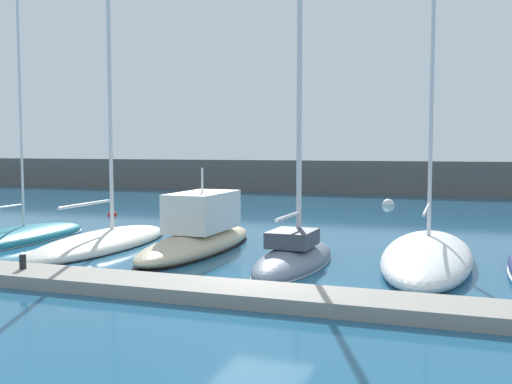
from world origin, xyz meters
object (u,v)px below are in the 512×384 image
Objects in this scene: sailboat_ivory_second at (103,240)px; mooring_buoy_red at (112,216)px; motorboat_sand_third at (200,234)px; sailboat_slate_fourth at (294,257)px; sailboat_white_fifth at (427,254)px; dock_bollard at (23,262)px; sailboat_teal_nearest at (12,238)px; mooring_buoy_white at (388,205)px.

sailboat_ivory_second reaches higher than mooring_buoy_red.
motorboat_sand_third is 0.84× the size of sailboat_slate_fourth.
motorboat_sand_third reaches higher than mooring_buoy_red.
sailboat_white_fifth is at bearing -88.86° from sailboat_ivory_second.
mooring_buoy_red is 1.29× the size of dock_bollard.
sailboat_white_fifth is (4.24, 1.74, 0.08)m from sailboat_slate_fourth.
mooring_buoy_red is (-9.72, 9.01, -0.64)m from motorboat_sand_third.
mooring_buoy_red is at bearing 7.94° from sailboat_teal_nearest.
motorboat_sand_third is 13.27m from mooring_buoy_red.
sailboat_teal_nearest reaches higher than mooring_buoy_red.
sailboat_ivory_second is at bearing 101.98° from dock_bollard.
motorboat_sand_third reaches higher than mooring_buoy_white.
mooring_buoy_white is 1.52× the size of mooring_buoy_red.
sailboat_ivory_second is 2.15× the size of motorboat_sand_third.
sailboat_ivory_second reaches higher than dock_bollard.
sailboat_white_fifth reaches higher than sailboat_ivory_second.
dock_bollard is (-11.30, -6.63, 0.23)m from sailboat_white_fifth.
sailboat_white_fifth is 46.11× the size of dock_bollard.
mooring_buoy_white is at bearing -12.21° from motorboat_sand_third.
mooring_buoy_white is 28.57m from dock_bollard.
sailboat_teal_nearest is 8.45m from motorboat_sand_third.
sailboat_ivory_second is at bearing -87.20° from sailboat_teal_nearest.
sailboat_slate_fourth is 23.90× the size of dock_bollard.
sailboat_teal_nearest is at bearing -121.63° from mooring_buoy_white.
sailboat_ivory_second is 6.32m from dock_bollard.
sailboat_slate_fourth is at bearing -37.57° from mooring_buoy_red.
sailboat_ivory_second is 33.52× the size of mooring_buoy_red.
sailboat_teal_nearest is at bearing -82.29° from mooring_buoy_red.
sailboat_teal_nearest is 1.49× the size of sailboat_slate_fourth.
motorboat_sand_third is at bearing 67.56° from dock_bollard.
mooring_buoy_white is at bearing 9.59° from sailboat_white_fifth.
motorboat_sand_third is 7.22m from dock_bollard.
sailboat_ivory_second is 0.94× the size of sailboat_white_fifth.
sailboat_white_fifth reaches higher than mooring_buoy_white.
sailboat_white_fifth reaches higher than sailboat_slate_fourth.
dock_bollard is (-7.06, -4.89, 0.30)m from sailboat_slate_fourth.
sailboat_ivory_second reaches higher than mooring_buoy_white.
sailboat_teal_nearest is 16.97m from sailboat_white_fifth.
sailboat_teal_nearest is 8.24m from dock_bollard.
sailboat_slate_fourth is 4.59m from sailboat_white_fifth.
sailboat_teal_nearest is 1.77× the size of motorboat_sand_third.
motorboat_sand_third is at bearing 89.34° from sailboat_white_fifth.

